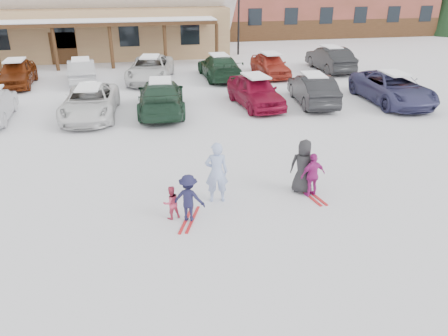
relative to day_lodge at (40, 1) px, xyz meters
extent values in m
plane|color=white|center=(9.00, -27.96, -3.94)|extent=(160.00, 160.00, 0.00)
cube|color=tan|center=(0.00, 0.04, -2.14)|extent=(28.00, 10.00, 3.60)
cube|color=#422814|center=(0.00, -6.16, -1.04)|extent=(25.20, 2.60, 0.25)
cube|color=#422814|center=(25.00, 3.08, -3.04)|extent=(24.00, 0.10, 1.80)
cylinder|color=black|center=(14.97, -3.52, -0.76)|extent=(0.16, 0.16, 6.38)
cylinder|color=black|center=(39.00, 4.04, -3.28)|extent=(0.60, 0.60, 1.32)
cylinder|color=black|center=(15.00, 16.04, -3.40)|extent=(0.60, 0.60, 1.08)
cylinder|color=black|center=(43.00, 18.04, -3.25)|extent=(0.60, 0.60, 1.38)
imported|color=#9EB3E5|center=(9.07, -27.01, -3.04)|extent=(0.70, 0.49, 1.81)
imported|color=#CE3B5B|center=(7.70, -27.75, -3.47)|extent=(0.55, 0.49, 0.95)
imported|color=#1A193B|center=(8.16, -27.96, -3.28)|extent=(0.98, 0.77, 1.34)
cube|color=red|center=(8.16, -27.96, -3.93)|extent=(0.68, 1.38, 0.03)
imported|color=#AD2482|center=(11.89, -27.24, -3.27)|extent=(0.84, 0.48, 1.36)
cube|color=red|center=(11.89, -27.24, -3.93)|extent=(0.46, 1.41, 0.03)
imported|color=#232325|center=(11.70, -26.94, -3.11)|extent=(0.97, 0.86, 1.66)
imported|color=white|center=(4.83, -18.05, -3.25)|extent=(2.54, 5.10, 1.39)
imported|color=#1E3A29|center=(8.05, -17.94, -3.19)|extent=(2.43, 5.34, 1.51)
imported|color=maroon|center=(12.63, -17.78, -3.19)|extent=(2.33, 4.63, 1.51)
imported|color=black|center=(15.54, -17.92, -3.21)|extent=(1.98, 4.59, 1.47)
imported|color=#383963|center=(19.55, -18.48, -3.19)|extent=(2.54, 5.43, 1.51)
imported|color=#65250C|center=(0.19, -11.16, -3.20)|extent=(1.92, 4.43, 1.49)
imported|color=#A8A9AD|center=(3.80, -11.18, -3.24)|extent=(1.95, 4.40, 1.40)
imported|color=silver|center=(7.79, -11.40, -3.21)|extent=(3.31, 5.63, 1.47)
imported|color=#1B3A25|center=(11.98, -11.50, -3.22)|extent=(2.23, 5.06, 1.44)
imported|color=#AD3224|center=(15.25, -11.46, -3.23)|extent=(1.88, 4.26, 1.43)
imported|color=black|center=(19.60, -10.66, -3.16)|extent=(1.72, 4.79, 1.57)
camera|label=1|loc=(7.16, -38.06, 2.20)|focal=35.00mm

